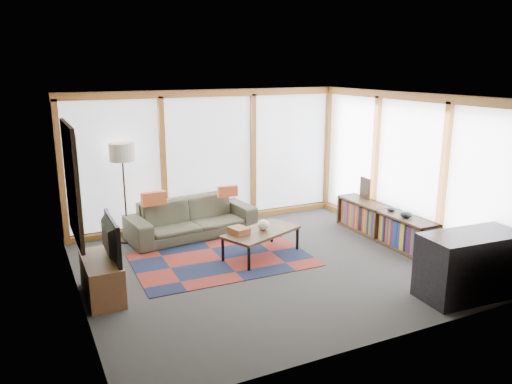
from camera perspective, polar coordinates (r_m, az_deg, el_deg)
name	(u,v)px	position (r m, az deg, el deg)	size (l,w,h in m)	color
ground	(267,266)	(7.84, 1.29, -8.48)	(5.50, 5.50, 0.00)	#2F2F2D
room_envelope	(279,160)	(8.09, 2.66, 3.66)	(5.52, 5.02, 2.62)	#3F342C
rug	(223,260)	(8.08, -3.84, -7.72)	(2.77, 1.78, 0.01)	maroon
sofa	(192,218)	(9.14, -7.36, -2.99)	(2.30, 0.90, 0.67)	#393A2B
pillow_left	(154,199)	(8.81, -11.62, -0.74)	(0.43, 0.13, 0.24)	#C4562C
pillow_right	(228,191)	(9.23, -3.27, 0.09)	(0.37, 0.11, 0.20)	#C4562C
floor_lamp	(125,193)	(8.94, -14.78, -0.13)	(0.44, 0.44, 1.76)	black
coffee_table	(261,243)	(8.17, 0.59, -5.88)	(1.28, 0.64, 0.43)	black
book_stack	(239,231)	(7.96, -1.97, -4.42)	(0.24, 0.30, 0.10)	brown
vase	(263,225)	(8.13, 0.85, -3.76)	(0.20, 0.20, 0.17)	silver
bookshelf	(384,224)	(9.18, 14.39, -3.59)	(0.42, 2.29, 0.57)	black
bowl_a	(406,214)	(8.66, 16.79, -2.47)	(0.21, 0.21, 0.11)	black
bowl_b	(391,209)	(8.95, 15.20, -1.92)	(0.15, 0.15, 0.08)	black
shelf_picture	(365,188)	(9.68, 12.35, 0.44)	(0.04, 0.30, 0.40)	black
tv_console	(102,278)	(7.08, -17.21, -9.36)	(0.44, 1.06, 0.53)	brown
television	(105,239)	(6.90, -16.88, -5.11)	(0.97, 0.13, 0.56)	black
bar_counter	(470,265)	(7.32, 23.28, -7.67)	(1.38, 0.65, 0.88)	black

